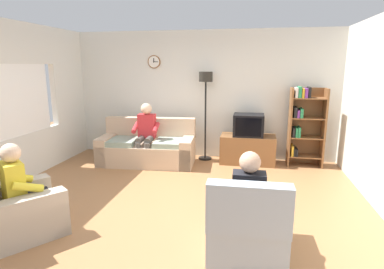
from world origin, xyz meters
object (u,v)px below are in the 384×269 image
person_on_couch (146,131)px  couch (148,148)px  armchair_near_window (18,212)px  armchair_near_bookshelf (247,227)px  floor_lamp (206,91)px  tv_stand (248,149)px  person_in_right_armchair (248,196)px  tv (249,125)px  bookshelf (304,124)px  person_in_left_armchair (23,185)px

person_on_couch → couch: bearing=96.3°
armchair_near_window → armchair_near_bookshelf: size_ratio=1.32×
floor_lamp → tv_stand: bearing=-6.3°
tv_stand → person_in_right_armchair: bearing=-88.9°
person_in_right_armchair → tv_stand: bearing=91.1°
tv_stand → armchair_near_window: armchair_near_window is taller
tv → armchair_near_window: (-2.59, -3.37, -0.51)m
couch → floor_lamp: size_ratio=1.06×
couch → floor_lamp: 1.67m
bookshelf → person_in_left_armchair: size_ratio=1.41×
bookshelf → person_in_right_armchair: bearing=-107.5°
tv_stand → person_on_couch: 2.11m
armchair_near_window → person_on_couch: bearing=78.5°
floor_lamp → person_in_right_armchair: size_ratio=1.65×
couch → armchair_near_window: same height
couch → tv: tv is taller
bookshelf → armchair_near_window: size_ratio=1.33×
floor_lamp → armchair_near_bookshelf: size_ratio=2.06×
tv_stand → tv: 0.51m
armchair_near_bookshelf → person_in_left_armchair: bearing=-177.9°
person_in_left_armchair → couch: bearing=79.9°
armchair_near_bookshelf → person_in_left_armchair: 2.62m
floor_lamp → armchair_near_bookshelf: 3.65m
tv → person_on_couch: (-2.01, -0.49, -0.10)m
person_in_left_armchair → bookshelf: bearing=43.2°
tv_stand → person_in_right_armchair: person_in_right_armchair is taller
couch → person_in_right_armchair: person_in_right_armchair is taller
person_in_left_armchair → tv_stand: bearing=52.6°
tv_stand → floor_lamp: floor_lamp is taller
person_on_couch → person_in_right_armchair: 3.35m
bookshelf → floor_lamp: floor_lamp is taller
armchair_near_bookshelf → tv_stand: bearing=91.1°
couch → person_in_left_armchair: 2.98m
bookshelf → floor_lamp: (-1.97, 0.03, 0.60)m
floor_lamp → person_in_left_armchair: floor_lamp is taller
tv_stand → tv: tv is taller
tv → armchair_near_bookshelf: bearing=-88.9°
tv → bookshelf: bookshelf is taller
armchair_near_bookshelf → person_on_couch: size_ratio=0.73×
armchair_near_bookshelf → person_on_couch: bearing=127.3°
floor_lamp → person_on_couch: floor_lamp is taller
tv_stand → floor_lamp: bearing=173.7°
bookshelf → armchair_near_bookshelf: bearing=-107.0°
floor_lamp → person_in_left_armchair: 3.89m
tv → person_in_right_armchair: person_in_right_armchair is taller
armchair_near_window → person_on_couch: person_on_couch is taller
person_on_couch → armchair_near_window: bearing=-101.5°
person_in_right_armchair → armchair_near_bookshelf: bearing=-88.9°
floor_lamp → person_in_right_armchair: bearing=-73.5°
bookshelf → couch: bearing=-171.3°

